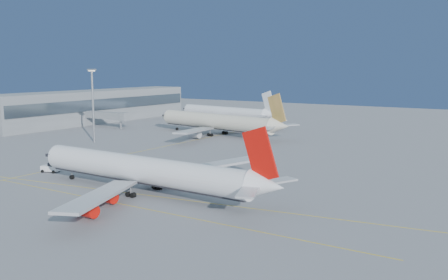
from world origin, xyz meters
The scene contains 9 objects.
ground centered at (0.00, 0.00, 0.00)m, with size 500.00×500.00×0.00m, color slate.
terminal centered at (-114.93, 85.00, 7.51)m, with size 18.40×110.00×15.00m.
jet_bridge centered at (-93.11, 72.00, 5.17)m, with size 23.60×3.60×6.90m.
taxiway_lines centered at (-14.71, 6.34, 0.01)m, with size 118.86×140.00×0.02m.
airliner_virgin centered at (-3.68, -5.35, 4.81)m, with size 64.54×58.05×15.94m.
airliner_etihad centered at (-39.71, 77.04, 5.21)m, with size 65.44×59.80×17.12m.
airliner_third centered at (-60.27, 114.93, 4.79)m, with size 58.89×53.77×15.82m.
pushback_tug centered at (-37.73, -2.08, 1.15)m, with size 4.86×3.73×2.48m.
light_mast centered at (-66.35, 38.81, 14.95)m, with size 2.19×2.19×25.33m.
Camera 1 is at (64.25, -81.40, 26.00)m, focal length 40.00 mm.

